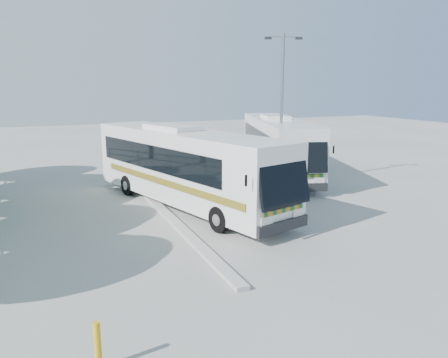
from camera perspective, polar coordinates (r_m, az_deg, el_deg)
name	(u,v)px	position (r m, az deg, el deg)	size (l,w,h in m)	color
ground	(232,221)	(18.42, 0.99, -5.54)	(100.00, 100.00, 0.00)	#ACACA7
kerb_divider	(166,213)	(19.47, -7.64, -4.44)	(0.40, 16.00, 0.15)	#B2B2AD
coach_main	(185,165)	(20.44, -5.09, 1.79)	(6.00, 12.94, 3.54)	white
coach_adjacent	(278,144)	(27.98, 7.05, 4.51)	(6.27, 12.79, 3.51)	white
lamppost	(282,104)	(24.62, 7.55, 9.71)	(1.97, 0.85, 8.32)	gray
bollard	(98,346)	(9.63, -16.16, -20.21)	(0.15, 0.15, 1.04)	gold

